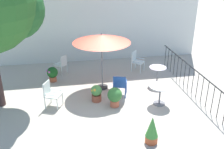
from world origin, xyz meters
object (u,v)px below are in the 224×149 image
patio_chair_0 (120,84)px  potted_plant_2 (115,96)px  patio_umbrella_0 (102,39)px  potted_plant_0 (96,93)px  cafe_table_0 (160,91)px  potted_plant_1 (152,130)px  potted_plant_3 (52,73)px  patio_chair_1 (136,60)px  patio_chair_3 (61,63)px  patio_chair_2 (51,93)px  cafe_table_1 (157,72)px

patio_chair_0 → potted_plant_2: (-0.32, -0.70, -0.10)m
patio_umbrella_0 → potted_plant_0: size_ratio=3.62×
patio_umbrella_0 → cafe_table_0: patio_umbrella_0 is taller
potted_plant_1 → potted_plant_3: potted_plant_1 is taller
patio_umbrella_0 → patio_chair_1: size_ratio=2.47×
patio_chair_0 → patio_chair_3: (-2.14, 2.51, 0.01)m
patio_chair_0 → potted_plant_1: (0.32, -2.83, -0.08)m
patio_chair_1 → potted_plant_0: bearing=-131.0°
patio_chair_0 → cafe_table_0: bearing=-33.0°
patio_chair_0 → patio_chair_2: patio_chair_2 is taller
cafe_table_0 → patio_chair_3: (-3.42, 3.34, 0.01)m
patio_chair_2 → potted_plant_3: 2.08m
potted_plant_2 → cafe_table_0: bearing=-4.8°
cafe_table_0 → potted_plant_3: (-3.82, 2.63, -0.14)m
potted_plant_0 → potted_plant_3: size_ratio=0.98×
potted_plant_0 → potted_plant_1: 2.89m
patio_chair_1 → patio_chair_3: patio_chair_1 is taller
cafe_table_0 → potted_plant_0: 2.28m
potted_plant_0 → patio_chair_3: bearing=114.3°
patio_chair_0 → patio_chair_2: (-2.51, -0.28, 0.02)m
patio_chair_0 → patio_chair_2: size_ratio=0.94×
cafe_table_0 → patio_chair_0: bearing=147.0°
cafe_table_0 → potted_plant_1: 2.22m
potted_plant_1 → potted_plant_2: (-0.64, 2.13, -0.02)m
patio_chair_2 → potted_plant_1: (2.83, -2.55, -0.09)m
potted_plant_0 → potted_plant_3: (-1.63, 2.01, 0.03)m
patio_umbrella_0 → potted_plant_0: (-0.36, -1.01, -1.71)m
patio_chair_0 → potted_plant_0: (-0.91, -0.22, -0.17)m
cafe_table_1 → patio_chair_1: size_ratio=0.83×
cafe_table_0 → patio_chair_3: 4.78m
potted_plant_3 → potted_plant_2: bearing=-48.3°
patio_chair_3 → potted_plant_1: bearing=-65.3°
potted_plant_0 → cafe_table_0: bearing=-15.7°
patio_chair_1 → patio_chair_2: size_ratio=1.00×
patio_chair_3 → potted_plant_2: 3.69m
patio_chair_0 → patio_chair_1: bearing=61.0°
patio_chair_3 → potted_plant_2: patio_chair_3 is taller
patio_chair_3 → patio_chair_2: bearing=-97.5°
patio_chair_0 → potted_plant_0: bearing=-166.6°
patio_chair_1 → potted_plant_1: size_ratio=1.08×
potted_plant_0 → potted_plant_1: potted_plant_1 is taller
potted_plant_2 → potted_plant_3: 3.34m
patio_chair_3 → potted_plant_0: 3.00m
potted_plant_0 → potted_plant_1: size_ratio=0.74×
patio_umbrella_0 → potted_plant_2: patio_umbrella_0 is taller
patio_chair_0 → potted_plant_1: 2.85m
patio_chair_0 → patio_chair_3: patio_chair_3 is taller
patio_umbrella_0 → patio_chair_2: size_ratio=2.48×
cafe_table_1 → potted_plant_1: bearing=-111.7°
patio_chair_3 → potted_plant_3: 0.83m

